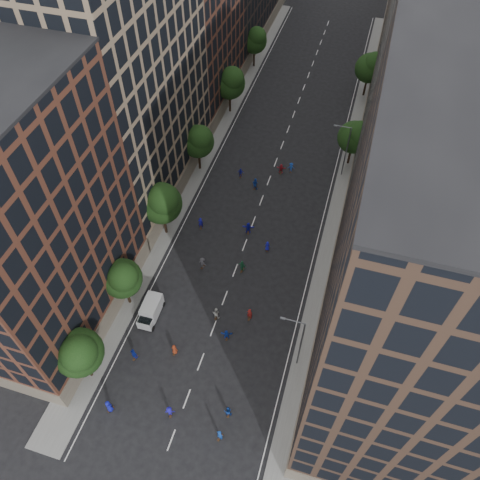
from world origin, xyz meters
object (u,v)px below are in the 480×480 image
(streetlamp_far, at_px, (345,149))
(skater_1, at_px, (220,435))
(cargo_van, at_px, (151,310))
(skater_0, at_px, (109,406))
(streetlamp_near, at_px, (299,341))
(skater_2, at_px, (228,411))

(streetlamp_far, xyz_separation_m, skater_1, (-5.62, -43.33, -4.23))
(cargo_van, height_order, skater_0, cargo_van)
(streetlamp_near, distance_m, skater_0, 21.27)
(cargo_van, xyz_separation_m, skater_1, (12.56, -11.34, -0.26))
(cargo_van, xyz_separation_m, skater_2, (12.60, -8.78, -0.38))
(cargo_van, bearing_deg, streetlamp_near, -4.63)
(cargo_van, height_order, skater_2, cargo_van)
(streetlamp_far, height_order, skater_0, streetlamp_far)
(streetlamp_far, distance_m, skater_1, 43.90)
(streetlamp_near, distance_m, skater_1, 12.50)
(skater_1, bearing_deg, streetlamp_near, -98.03)
(cargo_van, bearing_deg, skater_2, -36.34)
(cargo_van, relative_size, skater_2, 2.63)
(streetlamp_far, distance_m, skater_2, 41.38)
(cargo_van, bearing_deg, skater_0, -89.53)
(streetlamp_far, relative_size, skater_0, 4.70)
(skater_0, height_order, skater_2, skater_0)
(streetlamp_near, height_order, skater_2, streetlamp_near)
(streetlamp_far, relative_size, skater_2, 5.47)
(cargo_van, bearing_deg, skater_1, -43.54)
(streetlamp_far, height_order, skater_2, streetlamp_far)
(streetlamp_near, height_order, skater_0, streetlamp_near)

